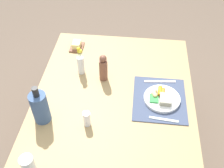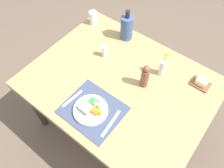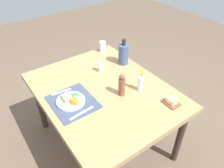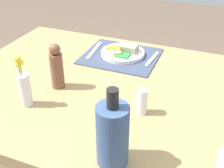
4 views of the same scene
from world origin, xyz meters
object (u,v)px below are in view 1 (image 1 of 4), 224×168
Objects in this scene: dining_table at (114,102)px; flower_vase at (81,63)px; fork at (164,119)px; dinner_plate at (162,98)px; water_tumbler at (29,166)px; butter_dish at (77,46)px; pepper_mill at (103,68)px; cooler_bottle at (40,107)px; knife at (160,81)px; salt_shaker at (87,119)px.

flower_vase is at bearing 52.25° from dining_table.
fork is (-0.17, -0.32, 0.08)m from dining_table.
dinner_plate is (-0.01, -0.31, 0.09)m from dining_table.
water_tumbler reaches higher than butter_dish.
butter_dish is 0.42m from pepper_mill.
dinner_plate reaches higher than fork.
dinner_plate is at bearing -92.27° from dining_table.
water_tumbler is at bearing 178.18° from butter_dish.
fork is 0.73m from cooler_bottle.
salt_shaker is at bearing 127.24° from knife.
cooler_bottle is (-0.24, 0.41, 0.18)m from dining_table.
knife is 0.99m from water_tumbler.
water_tumbler is (-0.40, 0.69, 0.04)m from fork.
butter_dish is 0.59× the size of flower_vase.
cooler_bottle is 0.72m from butter_dish.
pepper_mill is at bearing -106.15° from flower_vase.
pepper_mill is (-0.00, 0.39, 0.09)m from knife.
cooler_bottle is at bearing 113.33° from knife.
salt_shaker reaches higher than fork.
water_tumbler reaches higher than knife.
dining_table is at bearing -59.67° from cooler_bottle.
cooler_bottle is at bearing 140.42° from pepper_mill.
water_tumbler is 0.78m from flower_vase.
dinner_plate is 0.17m from knife.
knife is (0.32, 0.02, 0.00)m from fork.
salt_shaker is 0.81× the size of butter_dish.
salt_shaker is at bearing -165.03° from flower_vase.
pepper_mill is 0.94× the size of flower_vase.
cooler_bottle is 2.06× the size of butter_dish.
knife is at bearing -61.15° from cooler_bottle.
water_tumbler is (-0.33, -0.03, -0.06)m from cooler_bottle.
pepper_mill reaches higher than butter_dish.
flower_vase reaches higher than dinner_plate.
fork is 0.46m from salt_shaker.
dinner_plate is 1.78× the size of butter_dish.
salt_shaker is (-0.01, -0.27, -0.06)m from cooler_bottle.
knife is 0.59m from salt_shaker.
pepper_mill is at bearing 85.16° from knife.
knife is (0.16, 0.01, -0.01)m from dinner_plate.
salt_shaker is 0.46m from flower_vase.
salt_shaker is at bearing 105.14° from fork.
dinner_plate is 0.87× the size of cooler_bottle.
salt_shaker is 0.40m from pepper_mill.
salt_shaker is at bearing -163.90° from butter_dish.
fork is (-0.16, -0.01, -0.01)m from dinner_plate.
dinner_plate reaches higher than butter_dish.
flower_vase reaches higher than pepper_mill.
salt_shaker reaches higher than knife.
knife is at bearing -94.45° from flower_vase.
dinner_plate is at bearing 176.70° from knife.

